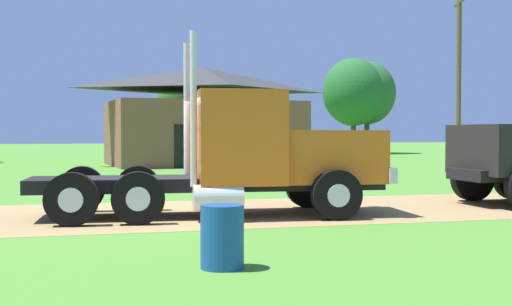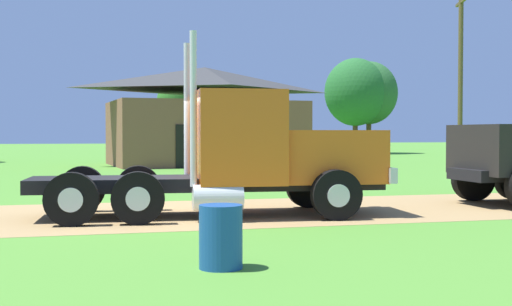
# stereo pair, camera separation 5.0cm
# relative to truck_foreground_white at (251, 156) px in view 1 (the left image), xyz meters

# --- Properties ---
(ground_plane) EXTENTS (200.00, 200.00, 0.00)m
(ground_plane) POSITION_rel_truck_foreground_white_xyz_m (-1.83, 0.61, -1.27)
(ground_plane) COLOR #4B862C
(dirt_track) EXTENTS (120.00, 5.42, 0.01)m
(dirt_track) POSITION_rel_truck_foreground_white_xyz_m (-1.83, 0.61, -1.27)
(dirt_track) COLOR #A07F4F
(dirt_track) RESTS_ON ground_plane
(truck_foreground_white) EXTENTS (7.71, 3.20, 3.81)m
(truck_foreground_white) POSITION_rel_truck_foreground_white_xyz_m (0.00, 0.00, 0.00)
(truck_foreground_white) COLOR black
(truck_foreground_white) RESTS_ON ground_plane
(steel_barrel) EXTENTS (0.57, 0.57, 0.84)m
(steel_barrel) POSITION_rel_truck_foreground_white_xyz_m (-1.78, -5.51, -0.85)
(steel_barrel) COLOR #19478C
(steel_barrel) RESTS_ON ground_plane
(shed_building) EXTENTS (11.17, 7.96, 5.43)m
(shed_building) POSITION_rel_truck_foreground_white_xyz_m (3.05, 22.97, 1.35)
(shed_building) COLOR brown
(shed_building) RESTS_ON ground_plane
(utility_pole_near) EXTENTS (0.84, 2.13, 9.47)m
(utility_pole_near) POSITION_rel_truck_foreground_white_xyz_m (16.38, 18.68, 3.72)
(utility_pole_near) COLOR brown
(utility_pole_near) RESTS_ON ground_plane
(tree_mid) EXTENTS (3.33, 3.33, 5.79)m
(tree_mid) POSITION_rel_truck_foreground_white_xyz_m (2.97, 31.54, 2.66)
(tree_mid) COLOR #513823
(tree_mid) RESTS_ON ground_plane
(tree_right) EXTENTS (5.28, 5.28, 8.18)m
(tree_right) POSITION_rel_truck_foreground_white_xyz_m (19.08, 39.73, 3.99)
(tree_right) COLOR #513823
(tree_right) RESTS_ON ground_plane
(tree_far_right) EXTENTS (4.96, 4.96, 7.99)m
(tree_far_right) POSITION_rel_truck_foreground_white_xyz_m (20.56, 40.25, 3.97)
(tree_far_right) COLOR #513823
(tree_far_right) RESTS_ON ground_plane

